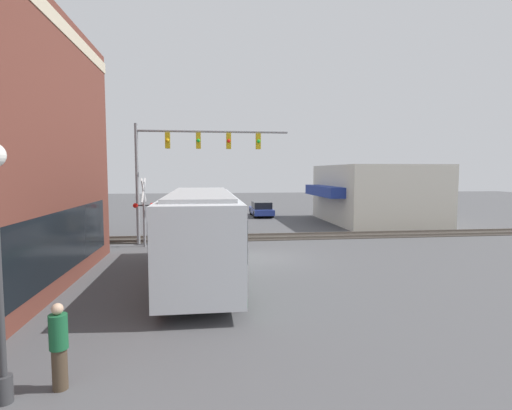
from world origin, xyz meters
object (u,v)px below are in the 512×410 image
object	(u,v)px
parked_car_blue	(261,209)
pedestrian_at_crossing	(161,228)
crossing_signal	(144,205)
parked_car_black	(203,219)
city_bus	(201,231)
pedestrian_by_lamp	(59,346)

from	to	relation	value
parked_car_blue	pedestrian_at_crossing	xyz separation A→B (m)	(-13.75, 7.72, 0.29)
crossing_signal	parked_car_black	world-z (taller)	crossing_signal
crossing_signal	parked_car_blue	bearing A→B (deg)	-30.86
pedestrian_at_crossing	crossing_signal	bearing A→B (deg)	123.82
city_bus	parked_car_blue	size ratio (longest dim) A/B	2.17
crossing_signal	parked_car_blue	xyz separation A→B (m)	(14.30, -8.55, -1.65)
pedestrian_at_crossing	pedestrian_by_lamp	size ratio (longest dim) A/B	1.09
city_bus	pedestrian_by_lamp	world-z (taller)	city_bus
crossing_signal	parked_car_blue	size ratio (longest dim) A/B	0.82
city_bus	pedestrian_at_crossing	size ratio (longest dim) A/B	5.54
parked_car_black	pedestrian_at_crossing	world-z (taller)	pedestrian_at_crossing
parked_car_blue	pedestrian_at_crossing	world-z (taller)	pedestrian_at_crossing
pedestrian_by_lamp	pedestrian_at_crossing	bearing A→B (deg)	-1.03
city_bus	pedestrian_by_lamp	distance (m)	8.10
crossing_signal	parked_car_black	distance (m)	7.74
city_bus	pedestrian_at_crossing	xyz separation A→B (m)	(7.65, 2.32, -0.92)
city_bus	parked_car_black	xyz separation A→B (m)	(13.98, -0.00, -1.16)
parked_car_black	parked_car_blue	world-z (taller)	parked_car_black
parked_car_blue	pedestrian_at_crossing	size ratio (longest dim) A/B	2.56
crossing_signal	city_bus	bearing A→B (deg)	-156.07
parked_car_black	pedestrian_by_lamp	world-z (taller)	pedestrian_by_lamp
parked_car_black	pedestrian_by_lamp	bearing A→B (deg)	173.16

